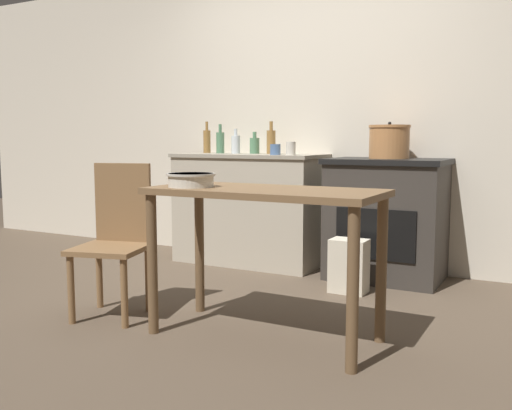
% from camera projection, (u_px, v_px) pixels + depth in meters
% --- Properties ---
extents(ground_plane, '(14.00, 14.00, 0.00)m').
position_uv_depth(ground_plane, '(220.00, 309.00, 3.56)').
color(ground_plane, brown).
extents(wall_back, '(8.00, 0.07, 2.55)m').
position_uv_depth(wall_back, '(318.00, 113.00, 4.80)').
color(wall_back, beige).
rests_on(wall_back, ground_plane).
extents(counter_cabinet, '(1.26, 0.58, 0.93)m').
position_uv_depth(counter_cabinet, '(250.00, 208.00, 4.85)').
color(counter_cabinet, '#B2A893').
rests_on(counter_cabinet, ground_plane).
extents(stove, '(0.86, 0.62, 0.91)m').
position_uv_depth(stove, '(386.00, 219.00, 4.28)').
color(stove, '#38332D').
rests_on(stove, ground_plane).
extents(work_table, '(1.22, 0.55, 0.80)m').
position_uv_depth(work_table, '(264.00, 214.00, 2.98)').
color(work_table, brown).
rests_on(work_table, ground_plane).
extents(chair, '(0.49, 0.49, 0.91)m').
position_uv_depth(chair, '(116.00, 236.00, 3.42)').
color(chair, olive).
rests_on(chair, ground_plane).
extents(flour_sack, '(0.25, 0.17, 0.37)m').
position_uv_depth(flour_sack, '(349.00, 266.00, 3.92)').
color(flour_sack, beige).
rests_on(flour_sack, ground_plane).
extents(stock_pot, '(0.31, 0.31, 0.27)m').
position_uv_depth(stock_pot, '(389.00, 142.00, 4.24)').
color(stock_pot, '#B77A47').
rests_on(stock_pot, stove).
extents(mixing_bowl_large, '(0.26, 0.26, 0.07)m').
position_uv_depth(mixing_bowl_large, '(191.00, 179.00, 3.06)').
color(mixing_bowl_large, silver).
rests_on(mixing_bowl_large, work_table).
extents(bottle_far_left, '(0.08, 0.08, 0.21)m').
position_uv_depth(bottle_far_left, '(236.00, 144.00, 4.90)').
color(bottle_far_left, silver).
rests_on(bottle_far_left, counter_cabinet).
extents(bottle_left, '(0.07, 0.07, 0.25)m').
position_uv_depth(bottle_left, '(220.00, 142.00, 4.97)').
color(bottle_left, '#517F5B').
rests_on(bottle_left, counter_cabinet).
extents(bottle_mid_left, '(0.06, 0.06, 0.28)m').
position_uv_depth(bottle_mid_left, '(207.00, 141.00, 5.09)').
color(bottle_mid_left, olive).
rests_on(bottle_mid_left, counter_cabinet).
extents(bottle_center_left, '(0.08, 0.08, 0.18)m').
position_uv_depth(bottle_center_left, '(255.00, 145.00, 4.86)').
color(bottle_center_left, '#517F5B').
rests_on(bottle_center_left, counter_cabinet).
extents(bottle_center, '(0.08, 0.08, 0.27)m').
position_uv_depth(bottle_center, '(271.00, 141.00, 4.78)').
color(bottle_center, olive).
rests_on(bottle_center, counter_cabinet).
extents(cup_center_right, '(0.08, 0.08, 0.08)m').
position_uv_depth(cup_center_right, '(275.00, 149.00, 4.48)').
color(cup_center_right, '#4C6B99').
rests_on(cup_center_right, counter_cabinet).
extents(cup_mid_right, '(0.07, 0.07, 0.10)m').
position_uv_depth(cup_mid_right, '(291.00, 148.00, 4.37)').
color(cup_mid_right, silver).
rests_on(cup_mid_right, counter_cabinet).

